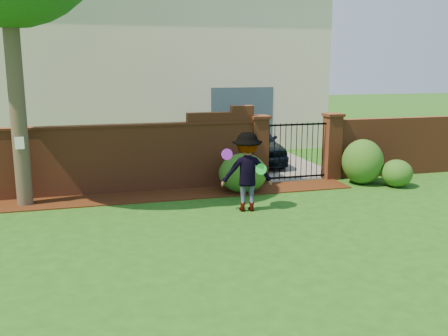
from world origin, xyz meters
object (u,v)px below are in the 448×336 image
object	(u,v)px
man	(247,172)
frisbee_green	(261,169)
car	(252,143)
frisbee_purple	(227,154)

from	to	relation	value
man	frisbee_green	distance (m)	0.34
man	frisbee_green	world-z (taller)	man
car	man	size ratio (longest dim) A/B	2.24
frisbee_green	car	bearing A→B (deg)	73.37
frisbee_green	frisbee_purple	bearing A→B (deg)	168.08
car	frisbee_purple	bearing A→B (deg)	-112.65
car	man	xyz separation A→B (m)	(-1.86, -5.17, 0.21)
frisbee_purple	car	bearing A→B (deg)	65.82
car	frisbee_purple	size ratio (longest dim) A/B	16.20
car	man	world-z (taller)	man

